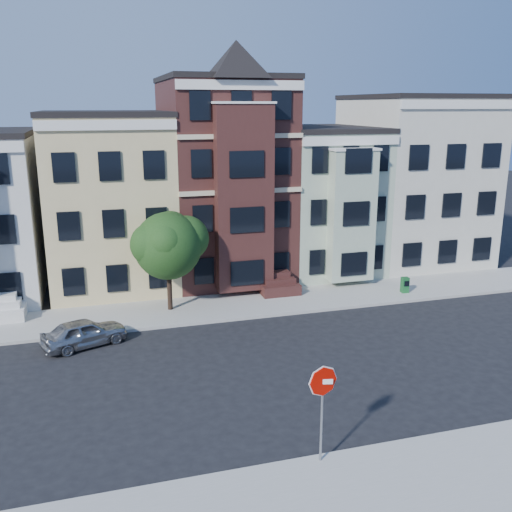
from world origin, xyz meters
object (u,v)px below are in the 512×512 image
object	(u,v)px
parked_car	(84,333)
stop_sign	(322,408)
newspaper_box	(405,285)
street_tree	(168,250)

from	to	relation	value
parked_car	stop_sign	size ratio (longest dim) A/B	1.07
newspaper_box	stop_sign	world-z (taller)	stop_sign
parked_car	newspaper_box	distance (m)	17.90
newspaper_box	parked_car	bearing A→B (deg)	-167.80
parked_car	stop_sign	xyz separation A→B (m)	(6.87, -11.24, 1.27)
parked_car	street_tree	bearing A→B (deg)	-72.86
stop_sign	parked_car	bearing A→B (deg)	134.53
newspaper_box	stop_sign	size ratio (longest dim) A/B	0.25
stop_sign	newspaper_box	bearing A→B (deg)	64.44
street_tree	parked_car	distance (m)	6.13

